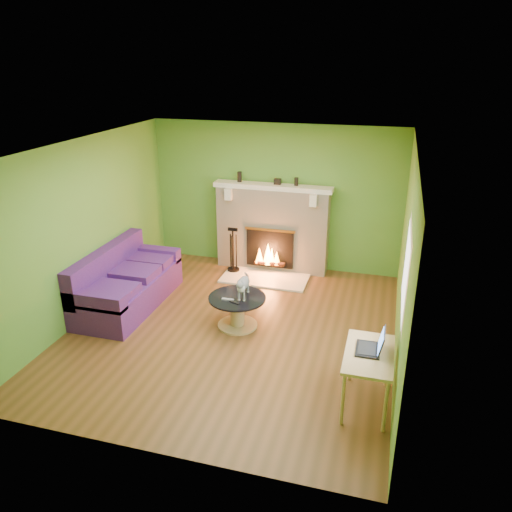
{
  "coord_description": "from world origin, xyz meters",
  "views": [
    {
      "loc": [
        2.02,
        -5.94,
        3.66
      ],
      "look_at": [
        0.23,
        0.4,
        1.0
      ],
      "focal_mm": 35.0,
      "sensor_mm": 36.0,
      "label": 1
    }
  ],
  "objects_px": {
    "desk": "(369,359)",
    "sofa": "(125,284)",
    "coffee_table": "(237,309)",
    "cat": "(243,285)"
  },
  "relations": [
    {
      "from": "coffee_table",
      "to": "desk",
      "type": "relative_size",
      "value": 0.91
    },
    {
      "from": "sofa",
      "to": "cat",
      "type": "xyz_separation_m",
      "value": [
        1.97,
        -0.13,
        0.29
      ]
    },
    {
      "from": "coffee_table",
      "to": "desk",
      "type": "bearing_deg",
      "value": -33.64
    },
    {
      "from": "sofa",
      "to": "desk",
      "type": "distance_m",
      "value": 4.08
    },
    {
      "from": "desk",
      "to": "sofa",
      "type": "bearing_deg",
      "value": 159.12
    },
    {
      "from": "sofa",
      "to": "coffee_table",
      "type": "bearing_deg",
      "value": -5.41
    },
    {
      "from": "sofa",
      "to": "coffee_table",
      "type": "height_order",
      "value": "sofa"
    },
    {
      "from": "coffee_table",
      "to": "cat",
      "type": "height_order",
      "value": "cat"
    },
    {
      "from": "coffee_table",
      "to": "desk",
      "type": "height_order",
      "value": "desk"
    },
    {
      "from": "sofa",
      "to": "coffee_table",
      "type": "distance_m",
      "value": 1.9
    }
  ]
}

